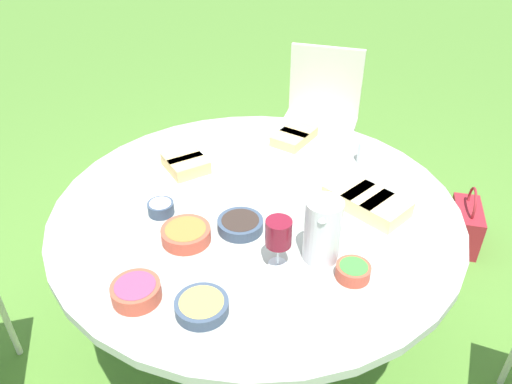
# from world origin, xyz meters

# --- Properties ---
(ground_plane) EXTENTS (40.00, 40.00, 0.00)m
(ground_plane) POSITION_xyz_m (0.00, 0.00, 0.00)
(ground_plane) COLOR #4C7A2D
(dining_table) EXTENTS (1.49, 1.49, 0.76)m
(dining_table) POSITION_xyz_m (0.00, 0.00, 0.67)
(dining_table) COLOR #4C4C51
(dining_table) RESTS_ON ground_plane
(chair_near_right) EXTENTS (0.45, 0.46, 0.89)m
(chair_near_right) POSITION_xyz_m (-1.35, 0.08, 0.52)
(chair_near_right) COLOR beige
(chair_near_right) RESTS_ON ground_plane
(water_pitcher) EXTENTS (0.13, 0.12, 0.22)m
(water_pitcher) POSITION_xyz_m (0.22, 0.27, 0.87)
(water_pitcher) COLOR silver
(water_pitcher) RESTS_ON dining_table
(wine_glass) EXTENTS (0.08, 0.08, 0.17)m
(wine_glass) POSITION_xyz_m (0.29, 0.14, 0.88)
(wine_glass) COLOR silver
(wine_glass) RESTS_ON dining_table
(platter_bread_main) EXTENTS (0.40, 0.31, 0.06)m
(platter_bread_main) POSITION_xyz_m (-0.46, 0.05, 0.79)
(platter_bread_main) COLOR white
(platter_bread_main) RESTS_ON dining_table
(platter_charcuterie) EXTENTS (0.37, 0.37, 0.07)m
(platter_charcuterie) POSITION_xyz_m (-0.16, -0.34, 0.79)
(platter_charcuterie) COLOR white
(platter_charcuterie) RESTS_ON dining_table
(platter_sandwich_side) EXTENTS (0.39, 0.43, 0.08)m
(platter_sandwich_side) POSITION_xyz_m (-0.05, 0.39, 0.80)
(platter_sandwich_side) COLOR white
(platter_sandwich_side) RESTS_ON dining_table
(bowl_fries) EXTENTS (0.15, 0.15, 0.04)m
(bowl_fries) POSITION_xyz_m (0.53, -0.03, 0.78)
(bowl_fries) COLOR #334256
(bowl_fries) RESTS_ON dining_table
(bowl_salad) EXTENTS (0.11, 0.11, 0.05)m
(bowl_salad) POSITION_xyz_m (0.29, 0.37, 0.78)
(bowl_salad) COLOR #B74733
(bowl_salad) RESTS_ON dining_table
(bowl_olives) EXTENTS (0.16, 0.16, 0.04)m
(bowl_olives) POSITION_xyz_m (0.15, -0.02, 0.78)
(bowl_olives) COLOR #334256
(bowl_olives) RESTS_ON dining_table
(bowl_dip_red) EXTENTS (0.15, 0.15, 0.05)m
(bowl_dip_red) POSITION_xyz_m (0.53, -0.23, 0.79)
(bowl_dip_red) COLOR #B74733
(bowl_dip_red) RESTS_ON dining_table
(bowl_dip_cream) EXTENTS (0.09, 0.09, 0.05)m
(bowl_dip_cream) POSITION_xyz_m (0.13, -0.32, 0.78)
(bowl_dip_cream) COLOR #334256
(bowl_dip_cream) RESTS_ON dining_table
(bowl_roasted_veg) EXTENTS (0.17, 0.17, 0.05)m
(bowl_roasted_veg) POSITION_xyz_m (0.25, -0.18, 0.79)
(bowl_roasted_veg) COLOR #B74733
(bowl_roasted_veg) RESTS_ON dining_table
(cup_water_near) EXTENTS (0.07, 0.07, 0.09)m
(cup_water_near) POSITION_xyz_m (-0.41, 0.37, 0.81)
(cup_water_near) COLOR silver
(cup_water_near) RESTS_ON dining_table
(handbag) EXTENTS (0.30, 0.14, 0.37)m
(handbag) POSITION_xyz_m (-0.93, 0.97, 0.13)
(handbag) COLOR maroon
(handbag) RESTS_ON ground_plane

